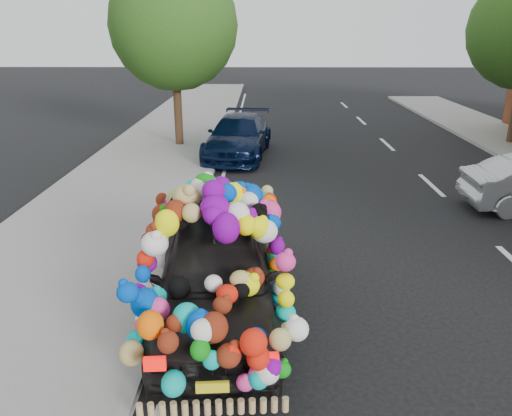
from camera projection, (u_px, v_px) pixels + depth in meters
The scene contains 6 objects.
ground at pixel (314, 269), 8.58m from camera, with size 100.00×100.00×0.00m, color black.
sidewalk at pixel (65, 265), 8.61m from camera, with size 4.00×60.00×0.12m, color gray.
kerb at pixel (178, 265), 8.58m from camera, with size 0.15×60.00×0.13m, color gray.
tree_near_sidewalk at pixel (174, 26), 16.21m from camera, with size 4.20×4.20×6.13m.
plush_art_car at pixel (215, 251), 6.80m from camera, with size 2.31×4.42×2.04m.
navy_sedan at pixel (238, 136), 16.11m from camera, with size 1.81×4.45×1.29m, color black.
Camera 1 is at (-0.90, -7.73, 3.88)m, focal length 35.00 mm.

